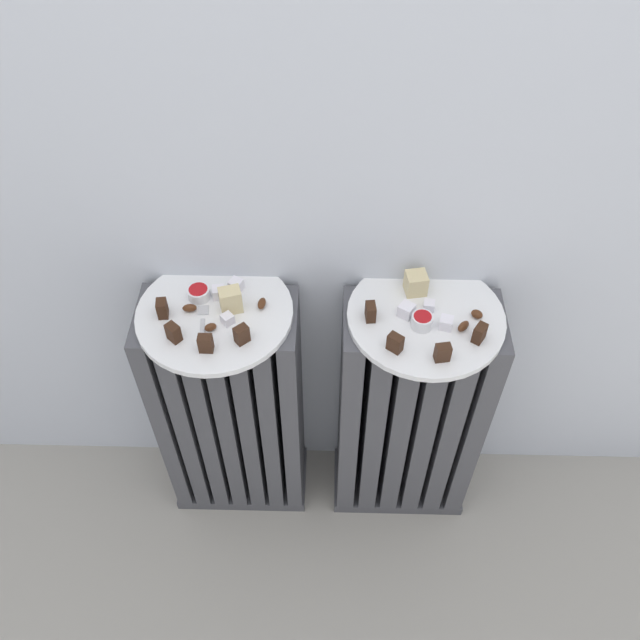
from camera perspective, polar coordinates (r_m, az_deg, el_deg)
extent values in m
plane|color=gray|center=(1.65, -0.25, -22.42)|extent=(6.00, 6.00, 0.00)
cube|color=#47474C|center=(1.76, -6.56, -13.34)|extent=(0.32, 0.16, 0.03)
cube|color=#47474C|center=(1.51, -12.76, -7.27)|extent=(0.03, 0.16, 0.61)
cube|color=#47474C|center=(1.50, -11.07, -7.35)|extent=(0.03, 0.16, 0.61)
cube|color=#47474C|center=(1.50, -9.36, -7.42)|extent=(0.03, 0.16, 0.61)
cube|color=#47474C|center=(1.49, -7.63, -7.49)|extent=(0.03, 0.16, 0.61)
cube|color=#47474C|center=(1.48, -5.88, -7.55)|extent=(0.03, 0.16, 0.61)
cube|color=#47474C|center=(1.48, -4.12, -7.61)|extent=(0.03, 0.16, 0.61)
cube|color=#47474C|center=(1.48, -2.35, -7.65)|extent=(0.03, 0.16, 0.61)
cube|color=#47474C|center=(1.76, 6.58, -13.60)|extent=(0.32, 0.16, 0.03)
cube|color=#47474C|center=(1.47, 2.50, -7.75)|extent=(0.04, 0.16, 0.61)
cube|color=#47474C|center=(1.48, 4.57, -7.77)|extent=(0.04, 0.16, 0.61)
cube|color=#47474C|center=(1.48, 6.63, -7.78)|extent=(0.04, 0.16, 0.61)
cube|color=#47474C|center=(1.49, 8.68, -7.78)|extent=(0.04, 0.16, 0.61)
cube|color=#47474C|center=(1.50, 10.71, -7.78)|extent=(0.04, 0.16, 0.61)
cube|color=#47474C|center=(1.51, 12.71, -7.76)|extent=(0.04, 0.16, 0.61)
cylinder|color=white|center=(1.24, -9.06, 0.58)|extent=(0.29, 0.29, 0.01)
cylinder|color=white|center=(1.24, 9.10, 0.27)|extent=(0.29, 0.29, 0.01)
cube|color=#382114|center=(1.24, -13.44, 0.97)|extent=(0.02, 0.03, 0.04)
cube|color=#382114|center=(1.19, -12.52, -1.07)|extent=(0.03, 0.03, 0.04)
cube|color=#382114|center=(1.17, -9.83, -2.00)|extent=(0.02, 0.02, 0.04)
cube|color=#382114|center=(1.17, -6.77, -1.25)|extent=(0.03, 0.03, 0.04)
cube|color=beige|center=(1.22, -7.71, 1.71)|extent=(0.05, 0.04, 0.05)
cube|color=white|center=(1.21, -7.98, 0.08)|extent=(0.03, 0.03, 0.02)
cube|color=white|center=(1.26, -7.23, 3.00)|extent=(0.03, 0.03, 0.02)
cube|color=white|center=(1.26, -8.72, 2.36)|extent=(0.03, 0.03, 0.02)
ellipsoid|color=#4C2814|center=(1.23, -5.04, 1.43)|extent=(0.02, 0.03, 0.01)
ellipsoid|color=#4C2814|center=(1.21, -9.42, -0.62)|extent=(0.03, 0.02, 0.01)
ellipsoid|color=#4C2814|center=(1.24, -11.17, 1.02)|extent=(0.03, 0.02, 0.02)
cylinder|color=white|center=(1.26, -10.40, 2.29)|extent=(0.04, 0.04, 0.02)
cylinder|color=#B21419|center=(1.26, -10.43, 2.47)|extent=(0.04, 0.04, 0.01)
cube|color=#382114|center=(1.20, 4.38, 0.71)|extent=(0.02, 0.03, 0.04)
cube|color=#382114|center=(1.16, 6.49, -1.98)|extent=(0.03, 0.03, 0.04)
cube|color=#382114|center=(1.16, 10.52, -2.78)|extent=(0.03, 0.02, 0.04)
cube|color=#382114|center=(1.20, 13.59, -1.12)|extent=(0.03, 0.03, 0.04)
cube|color=beige|center=(1.26, 8.26, 3.17)|extent=(0.04, 0.04, 0.04)
cube|color=white|center=(1.21, 10.82, -0.25)|extent=(0.03, 0.03, 0.02)
cube|color=white|center=(1.22, 7.46, 0.84)|extent=(0.04, 0.04, 0.03)
cube|color=white|center=(1.24, 9.36, 1.20)|extent=(0.02, 0.02, 0.02)
ellipsoid|color=#4C2814|center=(1.22, 12.25, -0.53)|extent=(0.03, 0.03, 0.02)
ellipsoid|color=#4C2814|center=(1.24, 13.36, 0.49)|extent=(0.03, 0.03, 0.01)
cylinder|color=white|center=(1.20, 8.77, -0.10)|extent=(0.04, 0.04, 0.03)
cylinder|color=#B21419|center=(1.20, 8.81, 0.11)|extent=(0.03, 0.03, 0.01)
cube|color=#B7B7BC|center=(1.21, -10.13, -1.14)|extent=(0.01, 0.07, 0.00)
cube|color=#B7B7BC|center=(1.24, -10.02, 0.84)|extent=(0.02, 0.02, 0.00)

